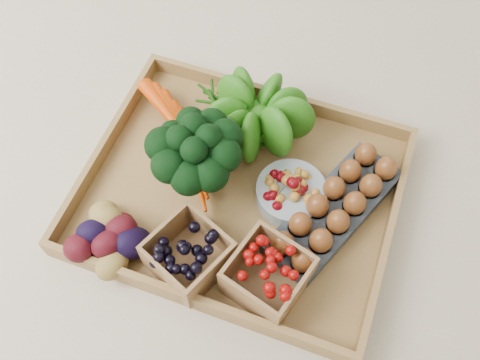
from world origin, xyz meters
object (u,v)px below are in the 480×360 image
(cherry_bowl, at_px, (291,193))
(egg_carton, at_px, (334,212))
(tray, at_px, (240,194))
(broccoli, at_px, (197,165))

(cherry_bowl, relative_size, egg_carton, 0.45)
(tray, relative_size, broccoli, 3.52)
(tray, height_order, cherry_bowl, cherry_bowl)
(tray, height_order, broccoli, broccoli)
(tray, relative_size, cherry_bowl, 4.37)
(egg_carton, bearing_deg, broccoli, -153.61)
(broccoli, relative_size, cherry_bowl, 1.24)
(tray, bearing_deg, egg_carton, 3.76)
(cherry_bowl, height_order, egg_carton, same)
(tray, distance_m, egg_carton, 0.17)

